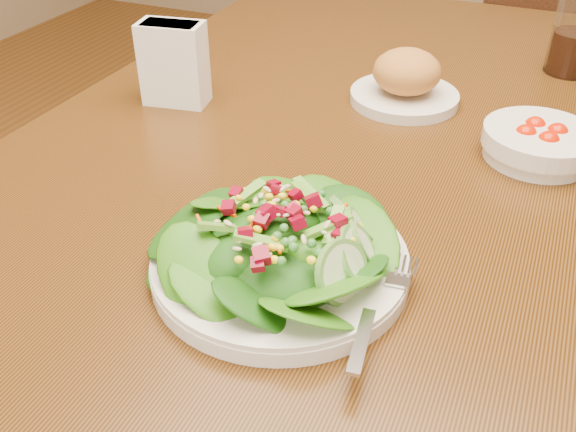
# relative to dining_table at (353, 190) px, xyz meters

# --- Properties ---
(dining_table) EXTENTS (0.90, 1.40, 0.75)m
(dining_table) POSITION_rel_dining_table_xyz_m (0.00, 0.00, 0.00)
(dining_table) COLOR #553213
(dining_table) RESTS_ON ground_plane
(chair_far) EXTENTS (0.39, 0.39, 0.82)m
(chair_far) POSITION_rel_dining_table_xyz_m (0.21, 1.04, -0.21)
(chair_far) COLOR #462414
(chair_far) RESTS_ON ground_plane
(salad_plate) EXTENTS (0.27, 0.26, 0.08)m
(salad_plate) POSITION_rel_dining_table_xyz_m (0.04, -0.33, 0.13)
(salad_plate) COLOR silver
(salad_plate) RESTS_ON dining_table
(bread_plate) EXTENTS (0.17, 0.17, 0.08)m
(bread_plate) POSITION_rel_dining_table_xyz_m (0.04, 0.12, 0.14)
(bread_plate) COLOR silver
(bread_plate) RESTS_ON dining_table
(tomato_bowl) EXTENTS (0.15, 0.15, 0.05)m
(tomato_bowl) POSITION_rel_dining_table_xyz_m (0.24, 0.02, 0.12)
(tomato_bowl) COLOR silver
(tomato_bowl) RESTS_ON dining_table
(drinking_glass) EXTENTS (0.08, 0.08, 0.14)m
(drinking_glass) POSITION_rel_dining_table_xyz_m (0.26, 0.35, 0.16)
(drinking_glass) COLOR silver
(drinking_glass) RESTS_ON dining_table
(napkin_holder) EXTENTS (0.10, 0.07, 0.12)m
(napkin_holder) POSITION_rel_dining_table_xyz_m (-0.29, -0.02, 0.17)
(napkin_holder) COLOR white
(napkin_holder) RESTS_ON dining_table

